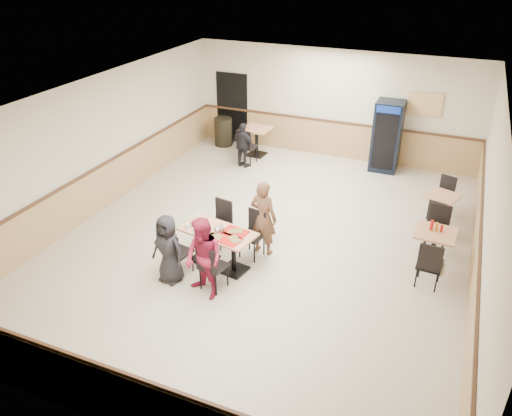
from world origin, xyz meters
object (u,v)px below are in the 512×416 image
at_px(diner_woman_right, 204,259).
at_px(side_table_near, 434,244).
at_px(back_table, 257,137).
at_px(diner_woman_left, 168,249).
at_px(pepsi_cooler, 387,136).
at_px(trash_bin, 223,132).
at_px(diner_man_opposite, 263,218).
at_px(main_table, 218,242).
at_px(side_table_far, 441,204).
at_px(lone_diner, 243,145).

bearing_deg(diner_woman_right, side_table_near, 58.49).
bearing_deg(side_table_near, back_table, 143.19).
height_order(diner_woman_left, back_table, diner_woman_left).
relative_size(pepsi_cooler, trash_bin, 2.24).
bearing_deg(trash_bin, diner_woman_left, -72.01).
bearing_deg(diner_man_opposite, diner_woman_right, 83.82).
distance_m(main_table, diner_woman_left, 0.99).
height_order(diner_man_opposite, back_table, diner_man_opposite).
height_order(diner_man_opposite, side_table_far, diner_man_opposite).
relative_size(diner_man_opposite, pepsi_cooler, 0.82).
xyz_separation_m(main_table, diner_woman_right, (0.19, -0.91, 0.24)).
height_order(side_table_near, pepsi_cooler, pepsi_cooler).
bearing_deg(diner_woman_right, main_table, 126.11).
bearing_deg(diner_man_opposite, lone_diner, -53.11).
xyz_separation_m(diner_woman_left, side_table_far, (4.33, 4.09, -0.21)).
bearing_deg(diner_man_opposite, side_table_far, -133.02).
relative_size(main_table, trash_bin, 1.81).
xyz_separation_m(lone_diner, side_table_far, (5.22, -1.17, -0.17)).
height_order(diner_man_opposite, trash_bin, diner_man_opposite).
distance_m(side_table_near, pepsi_cooler, 4.63).
xyz_separation_m(side_table_near, back_table, (-5.23, 3.91, 0.04)).
relative_size(side_table_far, back_table, 0.99).
distance_m(diner_woman_left, diner_woman_right, 0.81).
xyz_separation_m(side_table_near, trash_bin, (-6.46, 4.26, -0.09)).
distance_m(side_table_far, back_table, 5.62).
xyz_separation_m(back_table, trash_bin, (-1.23, 0.35, -0.12)).
height_order(side_table_far, back_table, back_table).
distance_m(diner_man_opposite, lone_diner, 4.28).
distance_m(pepsi_cooler, trash_bin, 4.83).
height_order(diner_woman_right, pepsi_cooler, pepsi_cooler).
bearing_deg(side_table_near, main_table, -157.96).
relative_size(diner_woman_left, trash_bin, 1.57).
xyz_separation_m(main_table, lone_diner, (-1.49, 4.50, 0.12)).
distance_m(lone_diner, back_table, 0.93).
xyz_separation_m(diner_woman_right, diner_man_opposite, (0.41, 1.67, 0.02)).
bearing_deg(main_table, back_table, 115.78).
height_order(diner_woman_right, side_table_far, diner_woman_right).
distance_m(diner_woman_left, back_table, 6.25).
distance_m(diner_woman_right, diner_man_opposite, 1.72).
xyz_separation_m(diner_man_opposite, lone_diner, (-2.09, 3.73, -0.15)).
bearing_deg(back_table, side_table_far, -21.88).
distance_m(main_table, trash_bin, 6.38).
distance_m(diner_woman_right, side_table_far, 5.52).
distance_m(diner_woman_left, diner_man_opposite, 1.95).
height_order(pepsi_cooler, trash_bin, pepsi_cooler).
xyz_separation_m(diner_woman_left, diner_man_opposite, (1.21, 1.53, 0.11)).
xyz_separation_m(diner_woman_left, trash_bin, (-2.12, 6.54, -0.24)).
xyz_separation_m(side_table_near, side_table_far, (-0.01, 1.82, -0.05)).
distance_m(main_table, diner_man_opposite, 1.01).
xyz_separation_m(side_table_far, back_table, (-5.22, 2.10, 0.09)).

